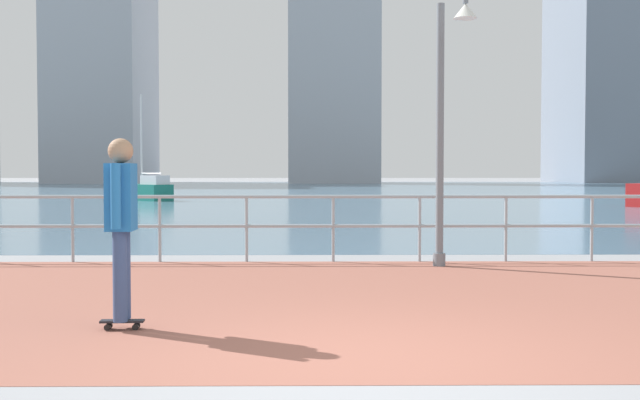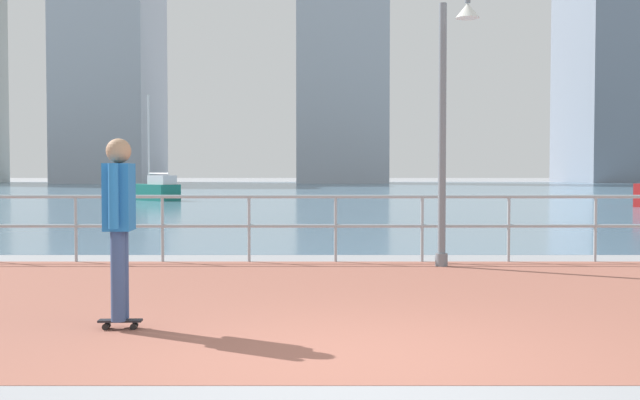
% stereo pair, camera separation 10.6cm
% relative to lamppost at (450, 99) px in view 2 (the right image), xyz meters
% --- Properties ---
extents(ground, '(220.00, 220.00, 0.00)m').
position_rel_lamppost_xyz_m(ground, '(-1.72, 34.15, -2.55)').
color(ground, gray).
extents(brick_paving, '(28.00, 7.27, 0.01)m').
position_rel_lamppost_xyz_m(brick_paving, '(-1.72, -2.88, -2.55)').
color(brick_paving, '#935647').
rests_on(brick_paving, ground).
extents(harbor_water, '(180.00, 88.00, 0.00)m').
position_rel_lamppost_xyz_m(harbor_water, '(-1.72, 45.75, -2.55)').
color(harbor_water, slate).
rests_on(harbor_water, ground).
extents(waterfront_railing, '(25.25, 0.06, 1.08)m').
position_rel_lamppost_xyz_m(waterfront_railing, '(-1.72, 0.75, -1.80)').
color(waterfront_railing, '#9EADB7').
rests_on(waterfront_railing, ground).
extents(lamppost, '(0.56, 0.74, 4.62)m').
position_rel_lamppost_xyz_m(lamppost, '(0.00, 0.00, 0.00)').
color(lamppost, slate).
rests_on(lamppost, ground).
extents(skateboarder, '(0.40, 0.55, 1.77)m').
position_rel_lamppost_xyz_m(skateboarder, '(-3.83, -4.61, -1.48)').
color(skateboarder, black).
rests_on(skateboarder, ground).
extents(sailboat_navy, '(3.49, 3.41, 5.24)m').
position_rel_lamppost_xyz_m(sailboat_navy, '(-10.40, 26.88, -2.05)').
color(sailboat_navy, '#197266').
rests_on(sailboat_navy, ground).
extents(tower_steel, '(13.77, 17.49, 38.08)m').
position_rel_lamppost_xyz_m(tower_steel, '(36.89, 87.79, 15.65)').
color(tower_steel, slate).
rests_on(tower_steel, ground).
extents(tower_brick, '(10.46, 15.17, 26.45)m').
position_rel_lamppost_xyz_m(tower_brick, '(-27.05, 82.29, 9.85)').
color(tower_brick, '#A3A8B2').
rests_on(tower_brick, ground).
extents(tower_glass, '(10.46, 10.48, 36.17)m').
position_rel_lamppost_xyz_m(tower_glass, '(0.60, 80.70, 14.70)').
color(tower_glass, '#A3A8B2').
rests_on(tower_glass, ground).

